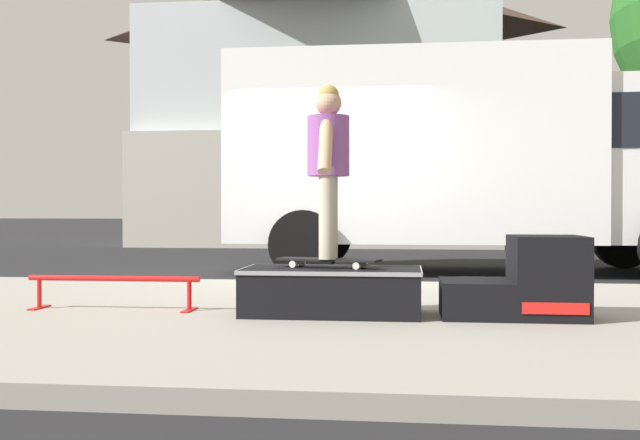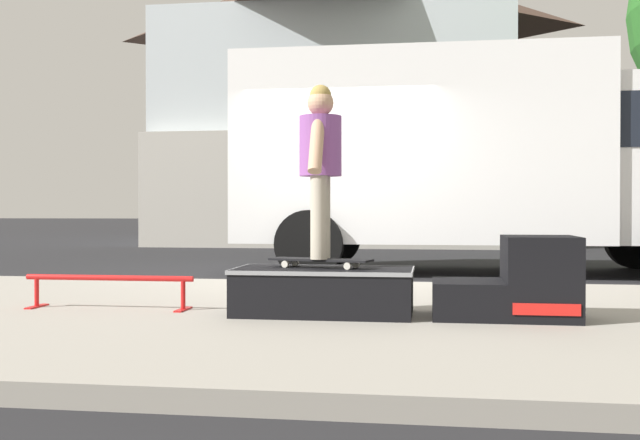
{
  "view_description": "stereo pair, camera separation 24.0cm",
  "coord_description": "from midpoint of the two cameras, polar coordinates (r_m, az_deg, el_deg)",
  "views": [
    {
      "loc": [
        0.95,
        -8.63,
        0.89
      ],
      "look_at": [
        0.11,
        -1.31,
        0.8
      ],
      "focal_mm": 41.71,
      "sensor_mm": 36.0,
      "label": 1
    },
    {
      "loc": [
        1.19,
        -8.6,
        0.89
      ],
      "look_at": [
        0.11,
        -1.31,
        0.8
      ],
      "focal_mm": 41.71,
      "sensor_mm": 36.0,
      "label": 2
    }
  ],
  "objects": [
    {
      "name": "skateboard",
      "position": [
        5.57,
        -0.59,
        -3.1
      ],
      "size": [
        0.81,
        0.38,
        0.07
      ],
      "color": "black",
      "rests_on": "skate_box"
    },
    {
      "name": "skate_box",
      "position": [
        5.55,
        -0.31,
        -5.35
      ],
      "size": [
        1.33,
        0.69,
        0.34
      ],
      "color": "black",
      "rests_on": "sidewalk_slab"
    },
    {
      "name": "kicker_ramp",
      "position": [
        5.55,
        14.25,
        -4.75
      ],
      "size": [
        1.01,
        0.62,
        0.59
      ],
      "color": "black",
      "rests_on": "sidewalk_slab"
    },
    {
      "name": "sidewalk_slab",
      "position": [
        5.78,
        -4.19,
        -7.56
      ],
      "size": [
        50.0,
        5.0,
        0.12
      ],
      "primitive_type": "cube",
      "color": "gray",
      "rests_on": "ground"
    },
    {
      "name": "box_truck",
      "position": [
        10.89,
        11.43,
        4.97
      ],
      "size": [
        6.91,
        2.63,
        3.05
      ],
      "color": "white",
      "rests_on": "ground"
    },
    {
      "name": "grind_rail",
      "position": [
        6.06,
        -16.67,
        -4.76
      ],
      "size": [
        1.38,
        0.28,
        0.26
      ],
      "color": "red",
      "rests_on": "sidewalk_slab"
    },
    {
      "name": "house_behind",
      "position": [
        21.72,
        0.21,
        9.6
      ],
      "size": [
        9.54,
        8.23,
        8.4
      ],
      "color": "silver",
      "rests_on": "ground"
    },
    {
      "name": "skater_kid",
      "position": [
        5.57,
        -0.59,
        4.9
      ],
      "size": [
        0.32,
        0.67,
        1.3
      ],
      "color": "#B7AD99",
      "rests_on": "skateboard"
    },
    {
      "name": "ground_plane",
      "position": [
        8.73,
        -0.49,
        -5.14
      ],
      "size": [
        140.0,
        140.0,
        0.0
      ],
      "primitive_type": "plane",
      "color": "black"
    }
  ]
}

